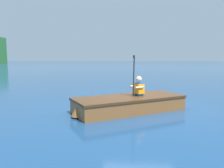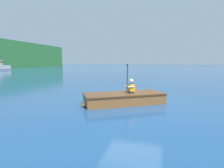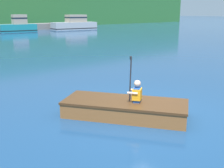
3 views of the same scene
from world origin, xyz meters
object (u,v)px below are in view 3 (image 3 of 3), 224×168
at_px(moored_boat_dock_west_inner, 19,26).
at_px(rowboat_foreground, 123,107).
at_px(moored_boat_dock_center_far, 75,24).
at_px(person_paddler, 137,92).

height_order(moored_boat_dock_west_inner, rowboat_foreground, moored_boat_dock_west_inner).
distance_m(moored_boat_dock_center_far, person_paddler, 37.29).
bearing_deg(moored_boat_dock_west_inner, rowboat_foreground, -109.73).
height_order(moored_boat_dock_center_far, person_paddler, moored_boat_dock_center_far).
bearing_deg(moored_boat_dock_west_inner, person_paddler, -109.27).
relative_size(rowboat_foreground, person_paddler, 2.85).
height_order(moored_boat_dock_center_far, rowboat_foreground, moored_boat_dock_center_far).
bearing_deg(moored_boat_dock_center_far, rowboat_foreground, -122.66).
xyz_separation_m(moored_boat_dock_west_inner, rowboat_foreground, (-11.49, -32.04, -0.57)).
xyz_separation_m(moored_boat_dock_center_far, rowboat_foreground, (-20.04, -31.27, -0.58)).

